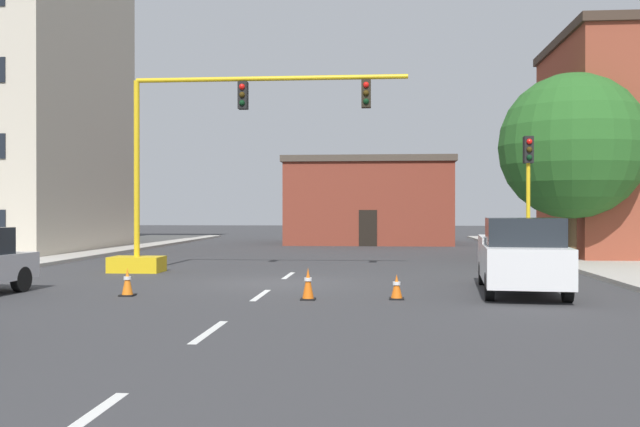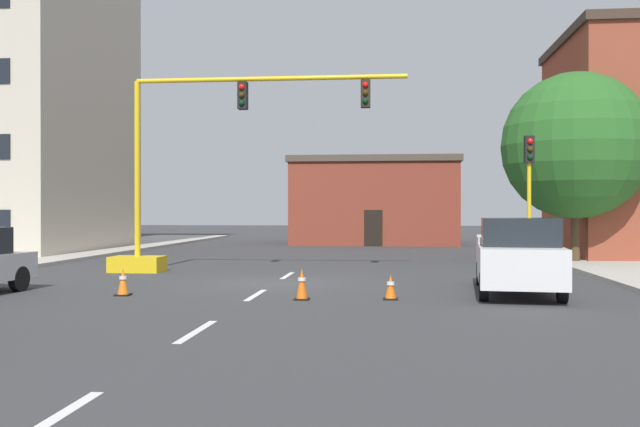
{
  "view_description": "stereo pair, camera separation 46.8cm",
  "coord_description": "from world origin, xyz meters",
  "views": [
    {
      "loc": [
        3.06,
        -21.02,
        2.19
      ],
      "look_at": [
        0.89,
        4.42,
        2.07
      ],
      "focal_mm": 39.92,
      "sensor_mm": 36.0,
      "label": 1
    },
    {
      "loc": [
        3.53,
        -20.98,
        2.19
      ],
      "look_at": [
        0.89,
        4.42,
        2.07
      ],
      "focal_mm": 39.92,
      "sensor_mm": 36.0,
      "label": 2
    }
  ],
  "objects": [
    {
      "name": "ground_plane",
      "position": [
        0.0,
        0.0,
        0.0
      ],
      "size": [
        160.0,
        160.0,
        0.0
      ],
      "primitive_type": "plane",
      "color": "#38383A"
    },
    {
      "name": "pickup_truck_white",
      "position": [
        6.75,
        -1.92,
        0.97
      ],
      "size": [
        2.51,
        5.57,
        1.99
      ],
      "color": "white",
      "rests_on": "ground_plane"
    },
    {
      "name": "traffic_signal_gantry",
      "position": [
        -4.1,
        3.37,
        2.32
      ],
      "size": [
        10.4,
        1.2,
        6.83
      ],
      "color": "yellow",
      "rests_on": "ground_plane"
    },
    {
      "name": "sidewalk_left",
      "position": [
        -12.9,
        8.0,
        0.07
      ],
      "size": [
        6.0,
        56.0,
        0.14
      ],
      "primitive_type": "cube",
      "color": "#B2ADA3",
      "rests_on": "ground_plane"
    },
    {
      "name": "traffic_cone_roadside_b",
      "position": [
        3.46,
        -3.57,
        0.3
      ],
      "size": [
        0.36,
        0.36,
        0.61
      ],
      "color": "black",
      "rests_on": "ground_plane"
    },
    {
      "name": "traffic_cone_roadside_c",
      "position": [
        1.31,
        -3.83,
        0.39
      ],
      "size": [
        0.36,
        0.36,
        0.78
      ],
      "color": "black",
      "rests_on": "ground_plane"
    },
    {
      "name": "lane_stripe_seg_1",
      "position": [
        0.0,
        -8.5,
        0.0
      ],
      "size": [
        0.16,
        2.4,
        0.01
      ],
      "primitive_type": "cube",
      "color": "silver",
      "rests_on": "ground_plane"
    },
    {
      "name": "sidewalk_right",
      "position": [
        12.9,
        8.0,
        0.07
      ],
      "size": [
        6.0,
        56.0,
        0.14
      ],
      "primitive_type": "cube",
      "color": "#B2ADA3",
      "rests_on": "ground_plane"
    },
    {
      "name": "tree_right_mid",
      "position": [
        10.84,
        8.64,
        4.79
      ],
      "size": [
        5.92,
        5.92,
        7.76
      ],
      "color": "#4C3823",
      "rests_on": "ground_plane"
    },
    {
      "name": "traffic_light_pole_right",
      "position": [
        8.28,
        4.64,
        3.53
      ],
      "size": [
        0.32,
        0.47,
        4.8
      ],
      "color": "yellow",
      "rests_on": "ground_plane"
    },
    {
      "name": "traffic_cone_roadside_a",
      "position": [
        -3.36,
        -3.45,
        0.35
      ],
      "size": [
        0.36,
        0.36,
        0.72
      ],
      "color": "black",
      "rests_on": "ground_plane"
    },
    {
      "name": "lane_stripe_seg_3",
      "position": [
        0.0,
        2.5,
        0.0
      ],
      "size": [
        0.16,
        2.4,
        0.01
      ],
      "primitive_type": "cube",
      "color": "silver",
      "rests_on": "ground_plane"
    },
    {
      "name": "building_brick_center",
      "position": [
        2.3,
        26.17,
        2.79
      ],
      "size": [
        10.73,
        8.56,
        5.55
      ],
      "color": "brown",
      "rests_on": "ground_plane"
    },
    {
      "name": "lane_stripe_seg_2",
      "position": [
        0.0,
        -3.0,
        0.0
      ],
      "size": [
        0.16,
        2.4,
        0.01
      ],
      "primitive_type": "cube",
      "color": "silver",
      "rests_on": "ground_plane"
    },
    {
      "name": "lane_stripe_seg_0",
      "position": [
        0.0,
        -14.0,
        0.0
      ],
      "size": [
        0.16,
        2.4,
        0.01
      ],
      "primitive_type": "cube",
      "color": "silver",
      "rests_on": "ground_plane"
    }
  ]
}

